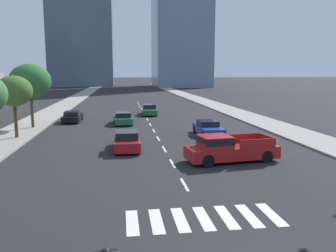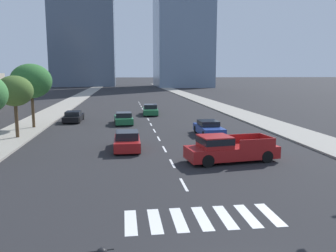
{
  "view_description": "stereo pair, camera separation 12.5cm",
  "coord_description": "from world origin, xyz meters",
  "px_view_note": "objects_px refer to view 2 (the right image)",
  "views": [
    {
      "loc": [
        -3.0,
        -6.97,
        5.46
      ],
      "look_at": [
        0.0,
        15.04,
        2.0
      ],
      "focal_mm": 36.64,
      "sensor_mm": 36.0,
      "label": 1
    },
    {
      "loc": [
        -2.88,
        -6.98,
        5.46
      ],
      "look_at": [
        0.0,
        15.04,
        2.0
      ],
      "focal_mm": 36.64,
      "sensor_mm": 36.0,
      "label": 2
    }
  ],
  "objects_px": {
    "sedan_green_0": "(124,118)",
    "sedan_blue_1": "(209,128)",
    "pickup_truck": "(227,149)",
    "sedan_green_2": "(150,110)",
    "sedan_black_3": "(74,117)",
    "street_tree_second": "(15,91)",
    "sedan_red_4": "(127,141)",
    "street_tree_third": "(31,81)"
  },
  "relations": [
    {
      "from": "pickup_truck",
      "to": "sedan_black_3",
      "type": "relative_size",
      "value": 1.28
    },
    {
      "from": "pickup_truck",
      "to": "street_tree_second",
      "type": "bearing_deg",
      "value": -39.62
    },
    {
      "from": "pickup_truck",
      "to": "sedan_green_0",
      "type": "distance_m",
      "value": 17.98
    },
    {
      "from": "pickup_truck",
      "to": "sedan_green_0",
      "type": "height_order",
      "value": "pickup_truck"
    },
    {
      "from": "pickup_truck",
      "to": "sedan_black_3",
      "type": "xyz_separation_m",
      "value": [
        -11.92,
        19.33,
        -0.26
      ]
    },
    {
      "from": "sedan_green_0",
      "to": "sedan_green_2",
      "type": "relative_size",
      "value": 0.93
    },
    {
      "from": "sedan_blue_1",
      "to": "sedan_red_4",
      "type": "xyz_separation_m",
      "value": [
        -7.22,
        -4.86,
        0.03
      ]
    },
    {
      "from": "sedan_green_0",
      "to": "sedan_red_4",
      "type": "xyz_separation_m",
      "value": [
        0.23,
        -12.58,
        0.04
      ]
    },
    {
      "from": "pickup_truck",
      "to": "sedan_green_0",
      "type": "xyz_separation_m",
      "value": [
        -6.34,
        16.82,
        -0.23
      ]
    },
    {
      "from": "sedan_red_4",
      "to": "street_tree_third",
      "type": "relative_size",
      "value": 0.68
    },
    {
      "from": "pickup_truck",
      "to": "sedan_green_2",
      "type": "bearing_deg",
      "value": -91.19
    },
    {
      "from": "sedan_green_0",
      "to": "sedan_blue_1",
      "type": "xyz_separation_m",
      "value": [
        7.45,
        -7.73,
        0.01
      ]
    },
    {
      "from": "pickup_truck",
      "to": "sedan_green_0",
      "type": "bearing_deg",
      "value": -77.04
    },
    {
      "from": "sedan_green_2",
      "to": "sedan_black_3",
      "type": "height_order",
      "value": "sedan_green_2"
    },
    {
      "from": "sedan_blue_1",
      "to": "street_tree_third",
      "type": "distance_m",
      "value": 17.66
    },
    {
      "from": "sedan_green_0",
      "to": "sedan_blue_1",
      "type": "relative_size",
      "value": 0.97
    },
    {
      "from": "sedan_red_4",
      "to": "street_tree_third",
      "type": "distance_m",
      "value": 14.42
    },
    {
      "from": "sedan_red_4",
      "to": "sedan_blue_1",
      "type": "bearing_deg",
      "value": -55.68
    },
    {
      "from": "pickup_truck",
      "to": "street_tree_third",
      "type": "relative_size",
      "value": 0.96
    },
    {
      "from": "sedan_red_4",
      "to": "street_tree_third",
      "type": "height_order",
      "value": "street_tree_third"
    },
    {
      "from": "sedan_black_3",
      "to": "street_tree_third",
      "type": "bearing_deg",
      "value": 146.29
    },
    {
      "from": "pickup_truck",
      "to": "sedan_green_2",
      "type": "distance_m",
      "value": 24.83
    },
    {
      "from": "sedan_green_0",
      "to": "sedan_green_2",
      "type": "xyz_separation_m",
      "value": [
        3.53,
        7.85,
        0.03
      ]
    },
    {
      "from": "street_tree_second",
      "to": "sedan_green_0",
      "type": "bearing_deg",
      "value": 40.13
    },
    {
      "from": "sedan_green_0",
      "to": "sedan_black_3",
      "type": "bearing_deg",
      "value": 62.89
    },
    {
      "from": "sedan_green_0",
      "to": "street_tree_third",
      "type": "height_order",
      "value": "street_tree_third"
    },
    {
      "from": "street_tree_second",
      "to": "sedan_red_4",
      "type": "bearing_deg",
      "value": -29.93
    },
    {
      "from": "sedan_green_2",
      "to": "sedan_black_3",
      "type": "distance_m",
      "value": 10.56
    },
    {
      "from": "sedan_green_0",
      "to": "street_tree_third",
      "type": "xyz_separation_m",
      "value": [
        -8.78,
        -2.06,
        4.07
      ]
    },
    {
      "from": "sedan_blue_1",
      "to": "sedan_black_3",
      "type": "relative_size",
      "value": 0.97
    },
    {
      "from": "sedan_red_4",
      "to": "street_tree_second",
      "type": "bearing_deg",
      "value": 60.46
    },
    {
      "from": "pickup_truck",
      "to": "sedan_black_3",
      "type": "distance_m",
      "value": 22.71
    },
    {
      "from": "sedan_red_4",
      "to": "sedan_black_3",
      "type": "bearing_deg",
      "value": 21.44
    },
    {
      "from": "pickup_truck",
      "to": "sedan_red_4",
      "type": "distance_m",
      "value": 7.44
    },
    {
      "from": "sedan_black_3",
      "to": "street_tree_second",
      "type": "bearing_deg",
      "value": 163.37
    },
    {
      "from": "sedan_green_2",
      "to": "street_tree_second",
      "type": "xyz_separation_m",
      "value": [
        -12.31,
        -15.25,
        3.35
      ]
    },
    {
      "from": "sedan_green_0",
      "to": "sedan_black_3",
      "type": "xyz_separation_m",
      "value": [
        -5.58,
        2.51,
        -0.03
      ]
    },
    {
      "from": "street_tree_third",
      "to": "sedan_black_3",
      "type": "bearing_deg",
      "value": 55.04
    },
    {
      "from": "sedan_blue_1",
      "to": "sedan_black_3",
      "type": "xyz_separation_m",
      "value": [
        -13.03,
        10.24,
        -0.04
      ]
    },
    {
      "from": "street_tree_second",
      "to": "street_tree_third",
      "type": "distance_m",
      "value": 5.38
    },
    {
      "from": "sedan_green_2",
      "to": "sedan_green_0",
      "type": "bearing_deg",
      "value": -21.09
    },
    {
      "from": "sedan_green_0",
      "to": "sedan_blue_1",
      "type": "distance_m",
      "value": 10.73
    }
  ]
}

